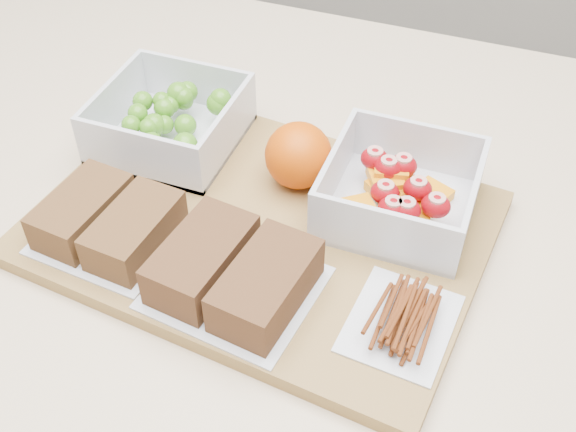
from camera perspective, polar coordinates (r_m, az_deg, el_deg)
name	(u,v)px	position (r m, az deg, el deg)	size (l,w,h in m)	color
cutting_board	(261,227)	(0.70, -2.16, -0.88)	(0.42, 0.30, 0.02)	olive
grape_container	(173,121)	(0.79, -9.08, 7.43)	(0.14, 0.14, 0.06)	silver
fruit_container	(399,194)	(0.70, 8.78, 1.76)	(0.14, 0.14, 0.06)	silver
orange	(298,155)	(0.72, 0.83, 4.81)	(0.07, 0.07, 0.07)	#D44D05
sandwich_bag_left	(109,222)	(0.69, -14.00, -0.44)	(0.14, 0.12, 0.04)	silver
sandwich_bag_center	(234,273)	(0.62, -4.30, -4.50)	(0.15, 0.14, 0.04)	silver
pretzel_bag	(402,316)	(0.61, 8.98, -7.79)	(0.09, 0.11, 0.02)	silver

